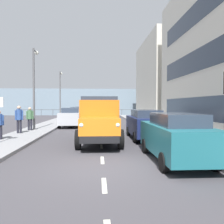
{
  "coord_description": "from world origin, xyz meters",
  "views": [
    {
      "loc": [
        0.15,
        7.28,
        2.04
      ],
      "look_at": [
        -0.78,
        -8.06,
        1.52
      ],
      "focal_mm": 36.49,
      "sensor_mm": 36.0,
      "label": 1
    }
  ],
  "objects_px": {
    "lamp_post_far": "(60,91)",
    "car_teal_kerbside_near": "(175,136)",
    "car_grey_oppositeside_2": "(81,112)",
    "pedestrian_strolling": "(30,117)",
    "pedestrian_couple_a": "(19,117)",
    "car_silver_oppositeside_0": "(71,117)",
    "car_white_oppositeside_1": "(78,114)",
    "lamp_post_promenade": "(34,81)",
    "truck_vintage_orange": "(99,121)",
    "car_navy_kerbside_1": "(145,124)"
  },
  "relations": [
    {
      "from": "car_teal_kerbside_near",
      "to": "lamp_post_far",
      "type": "distance_m",
      "value": 22.03
    },
    {
      "from": "lamp_post_promenade",
      "to": "car_teal_kerbside_near",
      "type": "bearing_deg",
      "value": 128.12
    },
    {
      "from": "car_silver_oppositeside_0",
      "to": "lamp_post_far",
      "type": "height_order",
      "value": "lamp_post_far"
    },
    {
      "from": "car_teal_kerbside_near",
      "to": "lamp_post_far",
      "type": "relative_size",
      "value": 0.73
    },
    {
      "from": "car_grey_oppositeside_2",
      "to": "pedestrian_couple_a",
      "type": "relative_size",
      "value": 2.4
    },
    {
      "from": "truck_vintage_orange",
      "to": "lamp_post_promenade",
      "type": "height_order",
      "value": "lamp_post_promenade"
    },
    {
      "from": "truck_vintage_orange",
      "to": "car_teal_kerbside_near",
      "type": "relative_size",
      "value": 1.3
    },
    {
      "from": "car_navy_kerbside_1",
      "to": "truck_vintage_orange",
      "type": "bearing_deg",
      "value": 30.72
    },
    {
      "from": "car_teal_kerbside_near",
      "to": "car_grey_oppositeside_2",
      "type": "height_order",
      "value": "same"
    },
    {
      "from": "lamp_post_far",
      "to": "car_teal_kerbside_near",
      "type": "bearing_deg",
      "value": 109.88
    },
    {
      "from": "pedestrian_couple_a",
      "to": "pedestrian_strolling",
      "type": "xyz_separation_m",
      "value": [
        -0.2,
        -1.68,
        -0.07
      ]
    },
    {
      "from": "car_teal_kerbside_near",
      "to": "car_white_oppositeside_1",
      "type": "height_order",
      "value": "same"
    },
    {
      "from": "truck_vintage_orange",
      "to": "pedestrian_strolling",
      "type": "relative_size",
      "value": 3.35
    },
    {
      "from": "car_grey_oppositeside_2",
      "to": "pedestrian_strolling",
      "type": "bearing_deg",
      "value": 81.26
    },
    {
      "from": "pedestrian_couple_a",
      "to": "car_teal_kerbside_near",
      "type": "bearing_deg",
      "value": 137.62
    },
    {
      "from": "lamp_post_promenade",
      "to": "car_silver_oppositeside_0",
      "type": "bearing_deg",
      "value": -127.63
    },
    {
      "from": "truck_vintage_orange",
      "to": "lamp_post_far",
      "type": "height_order",
      "value": "lamp_post_far"
    },
    {
      "from": "car_teal_kerbside_near",
      "to": "lamp_post_promenade",
      "type": "distance_m",
      "value": 12.63
    },
    {
      "from": "car_grey_oppositeside_2",
      "to": "lamp_post_far",
      "type": "height_order",
      "value": "lamp_post_far"
    },
    {
      "from": "car_teal_kerbside_near",
      "to": "car_silver_oppositeside_0",
      "type": "relative_size",
      "value": 1.02
    },
    {
      "from": "car_white_oppositeside_1",
      "to": "lamp_post_promenade",
      "type": "height_order",
      "value": "lamp_post_promenade"
    },
    {
      "from": "car_grey_oppositeside_2",
      "to": "lamp_post_far",
      "type": "xyz_separation_m",
      "value": [
        2.23,
        4.75,
        2.83
      ]
    },
    {
      "from": "pedestrian_couple_a",
      "to": "lamp_post_far",
      "type": "xyz_separation_m",
      "value": [
        -0.49,
        -13.32,
        2.51
      ]
    },
    {
      "from": "truck_vintage_orange",
      "to": "car_navy_kerbside_1",
      "type": "height_order",
      "value": "truck_vintage_orange"
    },
    {
      "from": "pedestrian_couple_a",
      "to": "car_silver_oppositeside_0",
      "type": "bearing_deg",
      "value": -116.16
    },
    {
      "from": "car_navy_kerbside_1",
      "to": "car_silver_oppositeside_0",
      "type": "distance_m",
      "value": 9.17
    },
    {
      "from": "lamp_post_far",
      "to": "pedestrian_strolling",
      "type": "bearing_deg",
      "value": 88.56
    },
    {
      "from": "lamp_post_far",
      "to": "car_navy_kerbside_1",
      "type": "bearing_deg",
      "value": 115.85
    },
    {
      "from": "truck_vintage_orange",
      "to": "pedestrian_couple_a",
      "type": "relative_size",
      "value": 3.14
    },
    {
      "from": "car_white_oppositeside_1",
      "to": "lamp_post_far",
      "type": "distance_m",
      "value": 3.77
    },
    {
      "from": "car_silver_oppositeside_0",
      "to": "pedestrian_strolling",
      "type": "relative_size",
      "value": 2.51
    },
    {
      "from": "car_teal_kerbside_near",
      "to": "truck_vintage_orange",
      "type": "bearing_deg",
      "value": -53.25
    },
    {
      "from": "car_white_oppositeside_1",
      "to": "lamp_post_promenade",
      "type": "bearing_deg",
      "value": 76.29
    },
    {
      "from": "lamp_post_far",
      "to": "car_white_oppositeside_1",
      "type": "bearing_deg",
      "value": 153.46
    },
    {
      "from": "truck_vintage_orange",
      "to": "lamp_post_promenade",
      "type": "bearing_deg",
      "value": -51.09
    },
    {
      "from": "car_silver_oppositeside_0",
      "to": "car_grey_oppositeside_2",
      "type": "relative_size",
      "value": 0.98
    },
    {
      "from": "truck_vintage_orange",
      "to": "car_navy_kerbside_1",
      "type": "relative_size",
      "value": 1.29
    },
    {
      "from": "car_silver_oppositeside_0",
      "to": "pedestrian_couple_a",
      "type": "distance_m",
      "value": 6.17
    },
    {
      "from": "car_grey_oppositeside_2",
      "to": "pedestrian_couple_a",
      "type": "bearing_deg",
      "value": 81.45
    },
    {
      "from": "car_navy_kerbside_1",
      "to": "lamp_post_far",
      "type": "relative_size",
      "value": 0.74
    },
    {
      "from": "truck_vintage_orange",
      "to": "pedestrian_strolling",
      "type": "bearing_deg",
      "value": -46.49
    },
    {
      "from": "car_white_oppositeside_1",
      "to": "pedestrian_strolling",
      "type": "xyz_separation_m",
      "value": [
        2.52,
        10.53,
        0.24
      ]
    },
    {
      "from": "car_teal_kerbside_near",
      "to": "lamp_post_promenade",
      "type": "height_order",
      "value": "lamp_post_promenade"
    },
    {
      "from": "pedestrian_couple_a",
      "to": "pedestrian_strolling",
      "type": "bearing_deg",
      "value": -96.72
    },
    {
      "from": "car_silver_oppositeside_0",
      "to": "lamp_post_far",
      "type": "xyz_separation_m",
      "value": [
        2.23,
        -7.79,
        2.83
      ]
    },
    {
      "from": "car_silver_oppositeside_0",
      "to": "lamp_post_far",
      "type": "relative_size",
      "value": 0.71
    },
    {
      "from": "car_teal_kerbside_near",
      "to": "lamp_post_far",
      "type": "height_order",
      "value": "lamp_post_far"
    },
    {
      "from": "car_teal_kerbside_near",
      "to": "car_grey_oppositeside_2",
      "type": "xyz_separation_m",
      "value": [
        5.21,
        -25.3,
        0.0
      ]
    },
    {
      "from": "car_teal_kerbside_near",
      "to": "pedestrian_strolling",
      "type": "relative_size",
      "value": 2.57
    },
    {
      "from": "car_silver_oppositeside_0",
      "to": "lamp_post_far",
      "type": "bearing_deg",
      "value": -74.05
    }
  ]
}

